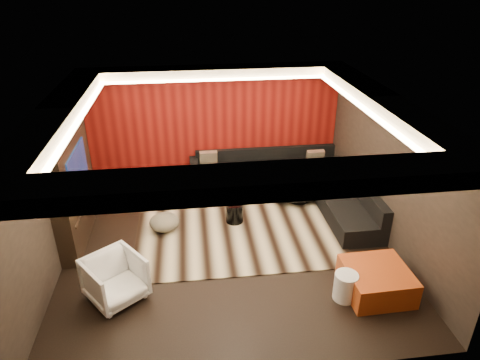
{
  "coord_description": "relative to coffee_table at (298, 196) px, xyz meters",
  "views": [
    {
      "loc": [
        -0.67,
        -6.78,
        4.79
      ],
      "look_at": [
        0.3,
        0.6,
        1.05
      ],
      "focal_mm": 32.0,
      "sensor_mm": 36.0,
      "label": 1
    }
  ],
  "objects": [
    {
      "name": "rug",
      "position": [
        -1.53,
        -0.98,
        -0.12
      ],
      "size": [
        4.02,
        3.03,
        0.02
      ],
      "primitive_type": "cube",
      "rotation": [
        0.0,
        0.0,
        -0.01
      ],
      "color": "#C2B38E",
      "rests_on": "floor"
    },
    {
      "name": "red_feature_wall",
      "position": [
        -1.75,
        1.51,
        1.27
      ],
      "size": [
        5.98,
        0.05,
        2.78
      ],
      "primitive_type": "cube",
      "color": "#6B0C0A",
      "rests_on": "ground"
    },
    {
      "name": "soffit_front",
      "position": [
        -1.75,
        -4.16,
        2.56
      ],
      "size": [
        6.0,
        0.6,
        0.22
      ],
      "primitive_type": "cube",
      "color": "silver",
      "rests_on": "ground"
    },
    {
      "name": "white_side_table",
      "position": [
        -0.06,
        -3.2,
        0.11
      ],
      "size": [
        0.49,
        0.49,
        0.47
      ],
      "primitive_type": "cylinder",
      "rotation": [
        0.0,
        0.0,
        0.4
      ],
      "color": "white",
      "rests_on": "floor"
    },
    {
      "name": "soffit_back",
      "position": [
        -1.75,
        1.24,
        2.56
      ],
      "size": [
        6.0,
        0.6,
        0.22
      ],
      "primitive_type": "cube",
      "color": "silver",
      "rests_on": "ground"
    },
    {
      "name": "cove_back",
      "position": [
        -1.75,
        0.9,
        2.47
      ],
      "size": [
        4.8,
        0.08,
        0.04
      ],
      "primitive_type": "cube",
      "color": "#FFD899",
      "rests_on": "ground"
    },
    {
      "name": "sectional_sofa",
      "position": [
        -0.01,
        0.41,
        0.14
      ],
      "size": [
        3.65,
        3.5,
        0.75
      ],
      "color": "black",
      "rests_on": "floor"
    },
    {
      "name": "striped_pouf",
      "position": [
        -2.97,
        -0.82,
        0.06
      ],
      "size": [
        0.74,
        0.74,
        0.33
      ],
      "primitive_type": "ellipsoid",
      "rotation": [
        0.0,
        0.0,
        -0.29
      ],
      "color": "#C1B695",
      "rests_on": "rug"
    },
    {
      "name": "soffit_right",
      "position": [
        0.95,
        -1.46,
        2.56
      ],
      "size": [
        0.6,
        4.8,
        0.22
      ],
      "primitive_type": "cube",
      "color": "silver",
      "rests_on": "ground"
    },
    {
      "name": "throw_pillows",
      "position": [
        -0.11,
        0.69,
        0.49
      ],
      "size": [
        3.2,
        1.58,
        0.5
      ],
      "color": "#C3AF8F",
      "rests_on": "sectional_sofa"
    },
    {
      "name": "drum_stool",
      "position": [
        -1.54,
        -0.71,
        0.1
      ],
      "size": [
        0.47,
        0.47,
        0.42
      ],
      "primitive_type": "cylinder",
      "rotation": [
        0.0,
        0.0,
        -0.39
      ],
      "color": "black",
      "rests_on": "rug"
    },
    {
      "name": "cove_right",
      "position": [
        0.61,
        -1.46,
        2.47
      ],
      "size": [
        0.08,
        4.8,
        0.04
      ],
      "primitive_type": "cube",
      "color": "#FFD899",
      "rests_on": "ground"
    },
    {
      "name": "cove_left",
      "position": [
        -4.11,
        -1.46,
        2.47
      ],
      "size": [
        0.08,
        4.8,
        0.04
      ],
      "primitive_type": "cube",
      "color": "#FFD899",
      "rests_on": "ground"
    },
    {
      "name": "wall_back",
      "position": [
        -1.75,
        1.55,
        1.27
      ],
      "size": [
        6.0,
        0.02,
        2.8
      ],
      "primitive_type": "cube",
      "color": "black",
      "rests_on": "ground"
    },
    {
      "name": "ceiling",
      "position": [
        -1.75,
        -1.46,
        2.68
      ],
      "size": [
        6.0,
        6.0,
        0.02
      ],
      "primitive_type": "cube",
      "color": "silver",
      "rests_on": "ground"
    },
    {
      "name": "wall_right",
      "position": [
        1.26,
        -1.46,
        1.27
      ],
      "size": [
        0.02,
        6.0,
        2.8
      ],
      "primitive_type": "cube",
      "color": "black",
      "rests_on": "ground"
    },
    {
      "name": "cove_front",
      "position": [
        -1.75,
        -3.82,
        2.47
      ],
      "size": [
        4.8,
        0.08,
        0.04
      ],
      "primitive_type": "cube",
      "color": "#FFD899",
      "rests_on": "ground"
    },
    {
      "name": "coffee_table",
      "position": [
        0.0,
        0.0,
        0.0
      ],
      "size": [
        1.39,
        1.39,
        0.21
      ],
      "primitive_type": "cylinder",
      "rotation": [
        0.0,
        0.0,
        0.11
      ],
      "color": "black",
      "rests_on": "rug"
    },
    {
      "name": "armchair",
      "position": [
        -3.67,
        -2.72,
        0.25
      ],
      "size": [
        1.15,
        1.15,
        0.76
      ],
      "primitive_type": "imported",
      "rotation": [
        0.0,
        0.0,
        0.64
      ],
      "color": "white",
      "rests_on": "floor"
    },
    {
      "name": "tv_shelf",
      "position": [
        -4.44,
        -0.86,
        0.57
      ],
      "size": [
        0.04,
        1.6,
        0.04
      ],
      "primitive_type": "cube",
      "color": "black",
      "rests_on": "ground"
    },
    {
      "name": "soffit_left",
      "position": [
        -4.45,
        -1.46,
        2.56
      ],
      "size": [
        0.6,
        4.8,
        0.22
      ],
      "primitive_type": "cube",
      "color": "silver",
      "rests_on": "ground"
    },
    {
      "name": "floor",
      "position": [
        -1.75,
        -1.46,
        -0.14
      ],
      "size": [
        6.0,
        6.0,
        0.02
      ],
      "primitive_type": "cube",
      "color": "black",
      "rests_on": "ground"
    },
    {
      "name": "orange_ottoman",
      "position": [
        0.49,
        -3.12,
        0.1
      ],
      "size": [
        1.02,
        1.02,
        0.45
      ],
      "primitive_type": "cube",
      "rotation": [
        0.0,
        0.0,
        0.02
      ],
      "color": "#974B13",
      "rests_on": "floor"
    },
    {
      "name": "tv_surround",
      "position": [
        -4.6,
        -0.86,
        0.97
      ],
      "size": [
        0.3,
        2.0,
        2.2
      ],
      "primitive_type": "cube",
      "color": "black",
      "rests_on": "ground"
    },
    {
      "name": "wall_left",
      "position": [
        -4.76,
        -1.46,
        1.27
      ],
      "size": [
        0.02,
        6.0,
        2.8
      ],
      "primitive_type": "cube",
      "color": "black",
      "rests_on": "ground"
    },
    {
      "name": "tv_screen",
      "position": [
        -4.44,
        -0.86,
        1.32
      ],
      "size": [
        0.04,
        1.3,
        0.8
      ],
      "primitive_type": "cube",
      "color": "black",
      "rests_on": "ground"
    }
  ]
}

